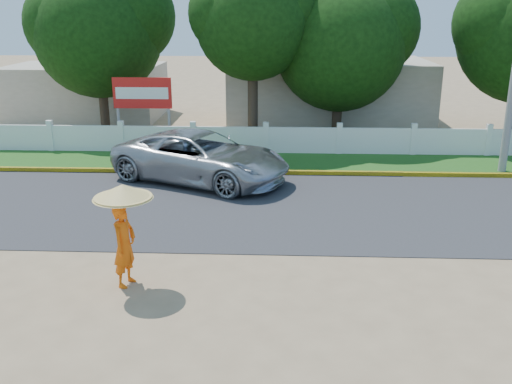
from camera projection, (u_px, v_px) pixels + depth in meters
ground at (252, 273)px, 12.97m from camera, size 120.00×120.00×0.00m
road at (260, 207)px, 17.24m from camera, size 60.00×7.00×0.02m
grass_verge at (265, 162)px, 22.23m from camera, size 60.00×3.50×0.03m
curb at (263, 172)px, 20.59m from camera, size 40.00×0.18×0.16m
fence at (266, 140)px, 23.44m from camera, size 40.00×0.10×1.10m
building_near at (327, 92)px, 29.45m from camera, size 10.00×6.00×3.20m
building_far at (86, 91)px, 31.01m from camera, size 8.00×5.00×2.80m
vehicle at (201, 157)px, 19.58m from camera, size 6.81×5.17×1.72m
monk_with_parasol at (124, 220)px, 12.01m from camera, size 1.26×1.26×2.29m
billboard at (142, 97)px, 24.21m from camera, size 2.50×0.13×2.95m
tree_row at (381, 27)px, 24.79m from camera, size 28.73×8.04×9.04m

